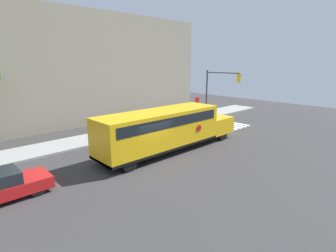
# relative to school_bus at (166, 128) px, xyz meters

# --- Properties ---
(ground_plane) EXTENTS (60.00, 60.00, 0.00)m
(ground_plane) POSITION_rel_school_bus_xyz_m (-1.95, -0.53, -1.66)
(ground_plane) COLOR #3A3838
(sidewalk_strip) EXTENTS (44.00, 3.00, 0.15)m
(sidewalk_strip) POSITION_rel_school_bus_xyz_m (-1.95, 5.97, -1.58)
(sidewalk_strip) COLOR #9E9E99
(sidewalk_strip) RESTS_ON ground
(building_backdrop) EXTENTS (32.00, 4.00, 10.72)m
(building_backdrop) POSITION_rel_school_bus_xyz_m (-1.95, 12.47, 3.70)
(building_backdrop) COLOR #9E937F
(building_backdrop) RESTS_ON ground
(crosswalk_stripes) EXTENTS (4.70, 3.20, 0.01)m
(crosswalk_stripes) POSITION_rel_school_bus_xyz_m (8.81, 1.47, -1.65)
(crosswalk_stripes) COLOR white
(crosswalk_stripes) RESTS_ON ground
(school_bus) EXTENTS (11.41, 2.57, 2.89)m
(school_bus) POSITION_rel_school_bus_xyz_m (0.00, 0.00, 0.00)
(school_bus) COLOR yellow
(school_bus) RESTS_ON ground
(stop_sign) EXTENTS (0.68, 0.10, 2.43)m
(stop_sign) POSITION_rel_school_bus_xyz_m (9.33, 5.25, -0.05)
(stop_sign) COLOR #38383A
(stop_sign) RESTS_ON ground
(traffic_light) EXTENTS (0.28, 4.11, 5.18)m
(traffic_light) POSITION_rel_school_bus_xyz_m (10.90, 3.87, 1.84)
(traffic_light) COLOR #38383A
(traffic_light) RESTS_ON ground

